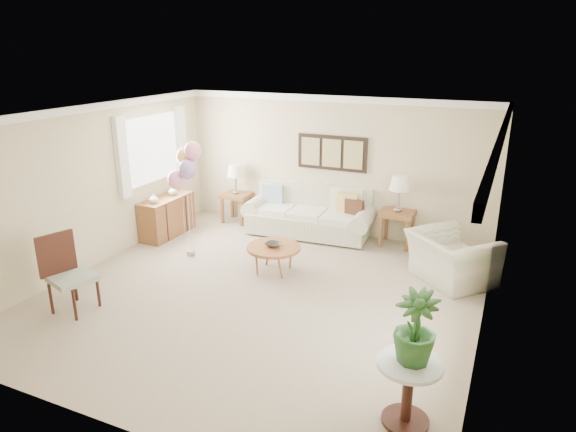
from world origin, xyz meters
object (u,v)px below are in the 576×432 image
object	(u,v)px
balloon_cluster	(185,165)
accent_chair	(67,271)
armchair	(451,258)
coffee_table	(274,248)
sofa	(310,216)

from	to	relation	value
balloon_cluster	accent_chair	bearing A→B (deg)	-100.33
armchair	balloon_cluster	xyz separation A→B (m)	(-4.21, -0.79, 1.22)
coffee_table	armchair	world-z (taller)	armchair
sofa	coffee_table	distance (m)	1.86
armchair	accent_chair	xyz separation A→B (m)	(-4.62, -3.05, 0.19)
accent_chair	balloon_cluster	xyz separation A→B (m)	(0.41, 2.26, 1.04)
sofa	coffee_table	size ratio (longest dim) A/B	2.97
sofa	armchair	world-z (taller)	sofa
armchair	accent_chair	world-z (taller)	accent_chair
coffee_table	accent_chair	xyz separation A→B (m)	(-2.01, -2.25, 0.16)
sofa	armchair	distance (m)	2.94
coffee_table	armchair	distance (m)	2.73
coffee_table	balloon_cluster	xyz separation A→B (m)	(-1.60, 0.01, 1.20)
armchair	accent_chair	distance (m)	5.54
accent_chair	sofa	bearing A→B (deg)	65.38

